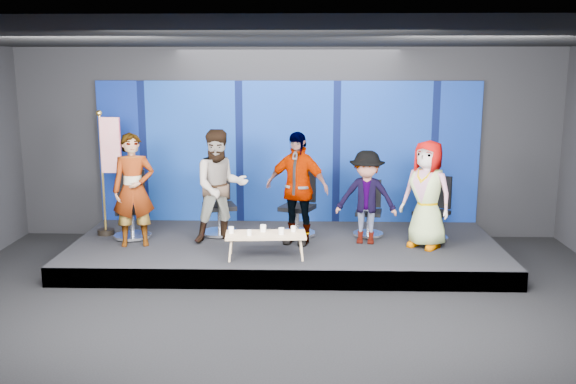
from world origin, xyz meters
The scene contains 21 objects.
ground centered at (0.00, 0.00, 0.00)m, with size 10.00×10.00×0.00m, color black.
room_walls centered at (0.00, 0.00, 2.43)m, with size 10.02×8.02×3.51m.
riser centered at (0.00, 2.50, 0.15)m, with size 7.00×3.00×0.30m, color black.
backdrop centered at (0.00, 3.95, 1.60)m, with size 7.00×0.08×2.60m, color #071458.
chair_a centered at (-2.61, 2.71, 0.67)m, with size 0.76×0.76×1.13m.
panelist_a centered at (-2.43, 2.24, 1.22)m, with size 0.67×0.44×1.83m, color black.
chair_b centered at (-1.17, 2.97, 0.68)m, with size 0.82×0.82×1.15m.
panelist_b centered at (-1.06, 2.47, 1.23)m, with size 0.91×0.71×1.87m, color black.
chair_c centered at (0.21, 2.95, 0.67)m, with size 0.83×0.83×1.14m.
panelist_c centered at (0.19, 2.44, 1.22)m, with size 1.08×0.45×1.85m, color black.
chair_d centered at (1.42, 2.96, 0.61)m, with size 0.61×0.61×0.95m.
panelist_d centered at (1.32, 2.47, 1.07)m, with size 0.99×0.57×1.53m, color black.
chair_e centered at (2.47, 2.74, 0.65)m, with size 0.84×0.84×1.07m.
panelist_e centered at (2.26, 2.27, 1.16)m, with size 0.84×0.55×1.73m, color black.
coffee_table centered at (-0.27, 1.62, 0.64)m, with size 1.25×0.60×0.37m.
mug_a centered at (-0.80, 1.64, 0.72)m, with size 0.08×0.08×0.10m, color white.
mug_b centered at (-0.51, 1.52, 0.72)m, with size 0.07×0.07×0.09m, color white.
mug_c centered at (-0.32, 1.74, 0.73)m, with size 0.09×0.09×0.11m, color white.
mug_d centered at (-0.03, 1.59, 0.72)m, with size 0.09×0.09×0.10m, color white.
mug_e centered at (0.15, 1.75, 0.72)m, with size 0.07×0.07×0.09m, color white.
flag_stand centered at (-3.02, 2.85, 1.44)m, with size 0.49×0.29×2.14m.
Camera 1 is at (0.33, -7.77, 3.23)m, focal length 40.00 mm.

